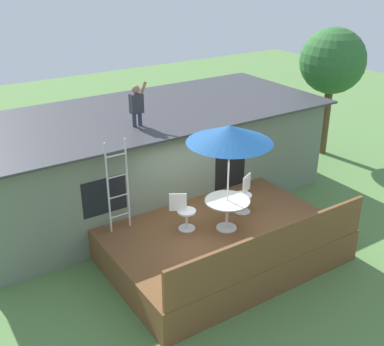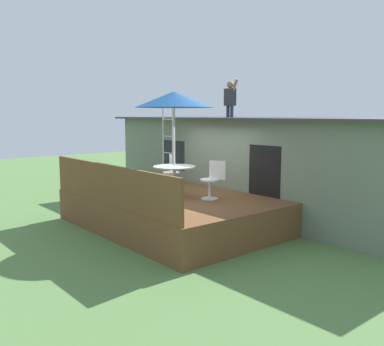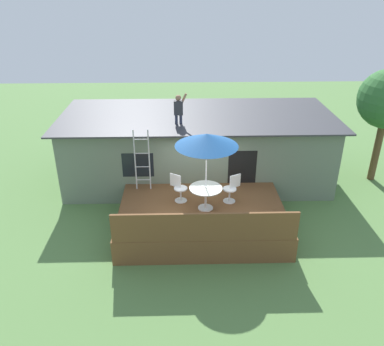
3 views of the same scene
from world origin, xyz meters
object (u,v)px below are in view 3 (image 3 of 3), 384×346
person_figure (179,107)px  patio_chair_left (179,188)px  patio_table (206,192)px  patio_chair_right (232,189)px  step_ladder (142,160)px  patio_umbrella (207,140)px

person_figure → patio_chair_left: (-0.02, -2.18, -2.06)m
patio_table → patio_chair_right: size_ratio=1.13×
step_ladder → patio_chair_right: (2.95, -0.90, -0.64)m
patio_chair_right → patio_umbrella: bearing=0.0°
patio_chair_right → person_figure: bearing=-80.6°
patio_table → patio_chair_right: 0.99m
patio_umbrella → person_figure: (-0.83, 2.71, 0.17)m
patio_umbrella → patio_chair_right: bearing=27.6°
patio_umbrella → patio_table: bearing=26.6°
patio_umbrella → patio_chair_right: patio_umbrella is taller
patio_umbrella → patio_chair_right: 2.13m
patio_umbrella → person_figure: bearing=107.0°
patio_table → patio_chair_right: bearing=27.6°
step_ladder → patio_chair_left: 1.61m
patio_table → step_ladder: size_ratio=0.47×
patio_umbrella → patio_chair_right: size_ratio=2.76×
patio_table → person_figure: 3.43m
step_ladder → patio_chair_right: size_ratio=2.39×
patio_umbrella → step_ladder: patio_umbrella is taller
patio_table → person_figure: person_figure is taller
patio_chair_left → patio_chair_right: bearing=29.6°
patio_umbrella → step_ladder: bearing=146.9°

